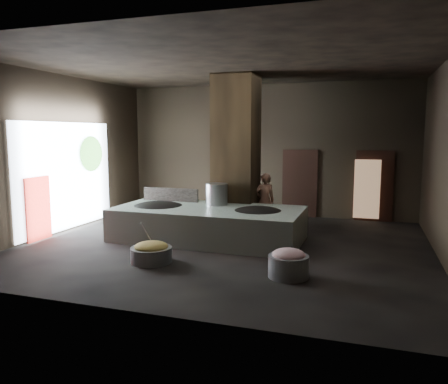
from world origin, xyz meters
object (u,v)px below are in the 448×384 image
(hearth_platform, at_px, (208,224))
(stock_pot, at_px, (217,195))
(wok_right, at_px, (258,215))
(meat_basin, at_px, (288,266))
(cook, at_px, (265,201))
(veg_basin, at_px, (151,255))
(wok_left, at_px, (158,209))

(hearth_platform, height_order, stock_pot, stock_pot)
(hearth_platform, relative_size, wok_right, 3.41)
(stock_pot, distance_m, meat_basin, 4.00)
(stock_pot, height_order, cook, cook)
(wok_right, relative_size, stock_pot, 2.25)
(wok_right, distance_m, veg_basin, 3.07)
(wok_left, relative_size, cook, 0.94)
(meat_basin, bearing_deg, wok_right, 116.80)
(wok_left, distance_m, stock_pot, 1.66)
(stock_pot, relative_size, veg_basin, 0.71)
(wok_left, height_order, meat_basin, wok_left)
(stock_pot, bearing_deg, hearth_platform, -95.19)
(wok_right, height_order, veg_basin, wok_right)
(hearth_platform, bearing_deg, veg_basin, -100.77)
(hearth_platform, relative_size, wok_left, 3.17)
(cook, xyz_separation_m, meat_basin, (1.47, -4.22, -0.61))
(hearth_platform, bearing_deg, wok_right, 2.59)
(wok_right, height_order, meat_basin, wok_right)
(wok_left, distance_m, meat_basin, 4.71)
(wok_right, height_order, stock_pot, stock_pot)
(wok_right, bearing_deg, stock_pot, 158.96)
(stock_pot, bearing_deg, veg_basin, -100.11)
(wok_left, relative_size, wok_right, 1.07)
(hearth_platform, distance_m, stock_pot, 0.89)
(wok_left, height_order, cook, cook)
(wok_left, xyz_separation_m, meat_basin, (4.04, -2.36, -0.53))
(cook, bearing_deg, veg_basin, 39.91)
(stock_pot, relative_size, cook, 0.39)
(cook, distance_m, meat_basin, 4.51)
(wok_right, distance_m, meat_basin, 2.80)
(hearth_platform, distance_m, wok_right, 1.39)
(wok_left, bearing_deg, meat_basin, -30.26)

